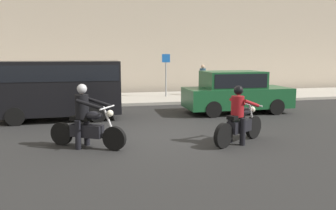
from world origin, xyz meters
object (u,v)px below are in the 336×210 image
(parked_sedan_forest_green, at_px, (235,92))
(parked_van_black, at_px, (59,86))
(motorcycle_with_rider_crimson, at_px, (239,120))
(pedestrian_bystander, at_px, (203,77))
(street_sign_post, at_px, (166,70))
(motorcycle_with_rider_black_leather, at_px, (86,122))

(parked_sedan_forest_green, height_order, parked_van_black, parked_van_black)
(parked_sedan_forest_green, bearing_deg, parked_van_black, 178.36)
(motorcycle_with_rider_crimson, bearing_deg, pedestrian_bystander, 76.96)
(motorcycle_with_rider_crimson, height_order, parked_sedan_forest_green, parked_sedan_forest_green)
(parked_van_black, xyz_separation_m, street_sign_post, (5.08, 4.61, 0.31))
(motorcycle_with_rider_crimson, xyz_separation_m, parked_sedan_forest_green, (1.88, 4.39, 0.24))
(parked_sedan_forest_green, relative_size, parked_van_black, 0.98)
(motorcycle_with_rider_crimson, xyz_separation_m, pedestrian_bystander, (2.17, 9.36, 0.50))
(motorcycle_with_rider_black_leather, bearing_deg, pedestrian_bystander, 55.22)
(street_sign_post, bearing_deg, pedestrian_bystander, 4.43)
(motorcycle_with_rider_black_leather, relative_size, motorcycle_with_rider_crimson, 1.03)
(parked_van_black, bearing_deg, street_sign_post, 42.21)
(motorcycle_with_rider_crimson, bearing_deg, street_sign_post, 89.85)
(motorcycle_with_rider_crimson, bearing_deg, motorcycle_with_rider_black_leather, 173.51)
(parked_van_black, distance_m, pedestrian_bystander, 8.66)
(parked_sedan_forest_green, relative_size, pedestrian_bystander, 2.53)
(motorcycle_with_rider_black_leather, bearing_deg, parked_sedan_forest_green, 33.70)
(pedestrian_bystander, bearing_deg, motorcycle_with_rider_black_leather, -124.78)
(motorcycle_with_rider_black_leather, relative_size, pedestrian_bystander, 1.12)
(motorcycle_with_rider_crimson, height_order, parked_van_black, parked_van_black)
(motorcycle_with_rider_black_leather, relative_size, parked_sedan_forest_green, 0.44)
(parked_sedan_forest_green, height_order, street_sign_post, street_sign_post)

